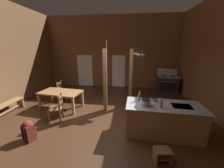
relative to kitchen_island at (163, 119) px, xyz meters
The scene contains 18 objects.
ground_plane 2.17m from the kitchen_island, 166.02° to the left, with size 8.97×9.41×0.10m, color #422819.
wall_back 5.57m from the kitchen_island, 112.70° to the left, with size 8.97×0.14×4.43m, color brown.
glazed_door_back_left 6.20m from the kitchen_island, 128.91° to the left, with size 1.00×0.01×2.05m, color white.
glazed_panel_back_right 5.11m from the kitchen_island, 108.77° to the left, with size 0.84×0.01×2.05m, color white.
kitchen_island is the anchor object (origin of this frame).
stove_range 4.24m from the kitchen_island, 72.38° to the left, with size 1.19×0.88×1.32m.
support_post_with_pot_rack 2.33m from the kitchen_island, 115.42° to the left, with size 0.59×0.24×2.78m.
support_post_center 2.51m from the kitchen_island, 145.97° to the left, with size 0.14×0.14×2.78m.
step_stool 1.11m from the kitchen_island, 102.90° to the right, with size 0.39×0.32×0.30m.
dining_table 4.08m from the kitchen_island, 160.98° to the left, with size 1.81×1.13×0.74m.
ladderback_chair_near_window 3.57m from the kitchen_island, behind, with size 0.53×0.53×0.95m.
ladderback_chair_by_post 4.77m from the kitchen_island, 152.52° to the left, with size 0.46×0.46×0.95m.
bench_along_left_wall 5.74m from the kitchen_island, behind, with size 0.38×1.45×0.44m.
backpack 3.85m from the kitchen_island, 169.13° to the right, with size 0.38×0.38×0.60m.
stockpot_on_counter 0.81m from the kitchen_island, 169.91° to the right, with size 0.37×0.30×0.20m.
mixing_bowl_on_counter 0.62m from the kitchen_island, 133.22° to the left, with size 0.20×0.20×0.07m.
bottle_tall_on_counter 0.65m from the kitchen_island, 123.40° to the right, with size 0.07×0.07×0.32m.
bottle_short_on_counter 0.95m from the kitchen_island, 162.15° to the left, with size 0.07×0.07×0.34m.
Camera 1 is at (0.93, -4.10, 2.52)m, focal length 20.90 mm.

